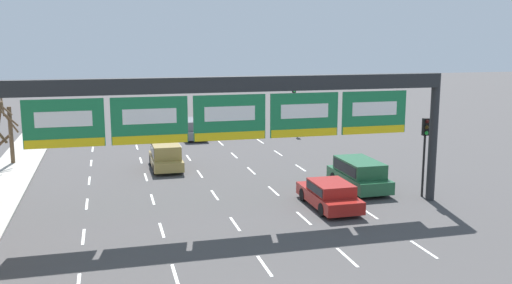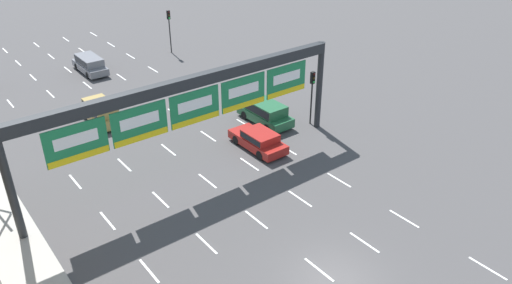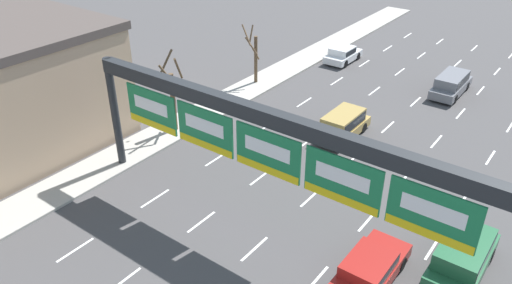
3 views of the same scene
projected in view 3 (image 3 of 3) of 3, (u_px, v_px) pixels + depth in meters
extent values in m
cube|color=white|center=(75.00, 250.00, 23.00)|extent=(0.12, 2.00, 0.01)
cube|color=white|center=(155.00, 198.00, 26.48)|extent=(0.12, 2.00, 0.01)
cube|color=white|center=(216.00, 159.00, 29.97)|extent=(0.12, 2.00, 0.01)
cube|color=white|center=(265.00, 128.00, 33.46)|extent=(0.12, 2.00, 0.01)
cube|color=white|center=(304.00, 102.00, 36.94)|extent=(0.12, 2.00, 0.01)
cube|color=white|center=(337.00, 81.00, 40.43)|extent=(0.12, 2.00, 0.01)
cube|color=white|center=(364.00, 63.00, 43.92)|extent=(0.12, 2.00, 0.01)
cube|color=white|center=(388.00, 48.00, 47.40)|extent=(0.12, 2.00, 0.01)
cube|color=white|center=(408.00, 35.00, 50.89)|extent=(0.12, 2.00, 0.01)
cube|color=white|center=(123.00, 281.00, 21.29)|extent=(0.12, 2.00, 0.01)
cube|color=white|center=(201.00, 222.00, 24.77)|extent=(0.12, 2.00, 0.01)
cube|color=white|center=(261.00, 177.00, 28.26)|extent=(0.12, 2.00, 0.01)
cube|color=white|center=(307.00, 142.00, 31.75)|extent=(0.12, 2.00, 0.01)
cube|color=white|center=(344.00, 114.00, 35.23)|extent=(0.12, 2.00, 0.01)
cube|color=white|center=(374.00, 91.00, 38.72)|extent=(0.12, 2.00, 0.01)
cube|color=white|center=(400.00, 72.00, 42.21)|extent=(0.12, 2.00, 0.01)
cube|color=white|center=(421.00, 56.00, 45.69)|extent=(0.12, 2.00, 0.01)
cube|color=white|center=(440.00, 42.00, 49.18)|extent=(0.12, 2.00, 0.01)
cube|color=white|center=(254.00, 249.00, 23.06)|extent=(0.12, 2.00, 0.01)
cube|color=white|center=(311.00, 198.00, 26.55)|extent=(0.12, 2.00, 0.01)
cube|color=white|center=(354.00, 158.00, 30.04)|extent=(0.12, 2.00, 0.01)
cube|color=white|center=(388.00, 127.00, 33.52)|extent=(0.12, 2.00, 0.01)
cube|color=white|center=(416.00, 102.00, 37.01)|extent=(0.12, 2.00, 0.01)
cube|color=white|center=(438.00, 81.00, 40.50)|extent=(0.12, 2.00, 0.01)
cube|color=white|center=(458.00, 63.00, 43.98)|extent=(0.12, 2.00, 0.01)
cube|color=white|center=(474.00, 48.00, 47.47)|extent=(0.12, 2.00, 0.01)
cube|color=white|center=(316.00, 280.00, 21.35)|extent=(0.12, 2.00, 0.01)
cube|color=white|center=(367.00, 221.00, 24.84)|extent=(0.12, 2.00, 0.01)
cube|color=white|center=(406.00, 176.00, 28.33)|extent=(0.12, 2.00, 0.01)
cube|color=white|center=(436.00, 141.00, 31.81)|extent=(0.12, 2.00, 0.01)
cube|color=white|center=(461.00, 114.00, 35.30)|extent=(0.12, 2.00, 0.01)
cube|color=white|center=(481.00, 91.00, 38.79)|extent=(0.12, 2.00, 0.01)
cube|color=white|center=(497.00, 71.00, 42.27)|extent=(0.12, 2.00, 0.01)
cube|color=white|center=(511.00, 55.00, 45.76)|extent=(0.12, 2.00, 0.01)
cube|color=white|center=(433.00, 248.00, 23.13)|extent=(0.12, 2.00, 0.01)
cube|color=white|center=(465.00, 197.00, 26.61)|extent=(0.12, 2.00, 0.01)
cube|color=white|center=(490.00, 158.00, 30.10)|extent=(0.12, 2.00, 0.01)
cube|color=white|center=(510.00, 127.00, 33.59)|extent=(0.12, 2.00, 0.01)
cylinder|color=#232628|center=(115.00, 114.00, 27.88)|extent=(0.44, 0.44, 6.59)
cube|color=#232628|center=(273.00, 119.00, 20.87)|extent=(21.40, 0.60, 0.70)
cube|color=#197542|center=(152.00, 109.00, 25.09)|extent=(3.34, 0.08, 2.07)
cube|color=white|center=(151.00, 106.00, 24.97)|extent=(2.34, 0.02, 0.66)
cube|color=yellow|center=(153.00, 124.00, 25.48)|extent=(3.27, 0.02, 0.37)
cube|color=#197542|center=(205.00, 129.00, 23.23)|extent=(3.34, 0.08, 2.07)
cube|color=white|center=(204.00, 126.00, 23.11)|extent=(2.34, 0.02, 0.66)
cube|color=yellow|center=(205.00, 145.00, 23.62)|extent=(3.27, 0.02, 0.37)
cube|color=#197542|center=(268.00, 152.00, 21.37)|extent=(3.34, 0.08, 2.07)
cube|color=white|center=(267.00, 149.00, 21.25)|extent=(2.34, 0.02, 0.66)
cube|color=yellow|center=(267.00, 170.00, 21.76)|extent=(3.27, 0.02, 0.37)
cube|color=#197542|center=(342.00, 181.00, 19.51)|extent=(3.34, 0.08, 2.07)
cube|color=white|center=(342.00, 177.00, 19.39)|extent=(2.34, 0.02, 0.66)
cube|color=yellow|center=(340.00, 199.00, 19.90)|extent=(3.27, 0.02, 0.37)
cube|color=#197542|center=(432.00, 214.00, 17.65)|extent=(3.34, 0.08, 2.07)
cube|color=white|center=(433.00, 211.00, 17.53)|extent=(2.34, 0.02, 0.66)
cube|color=yellow|center=(428.00, 234.00, 18.04)|extent=(3.27, 0.02, 0.37)
cube|color=slate|center=(451.00, 87.00, 38.02)|extent=(1.81, 4.87, 0.65)
cube|color=slate|center=(452.00, 79.00, 37.64)|extent=(1.66, 3.41, 0.74)
cube|color=black|center=(452.00, 79.00, 37.64)|extent=(1.70, 3.14, 0.53)
cylinder|color=black|center=(446.00, 81.00, 39.56)|extent=(0.22, 0.66, 0.66)
cylinder|color=black|center=(467.00, 86.00, 38.71)|extent=(0.22, 0.66, 0.66)
cylinder|color=black|center=(433.00, 93.00, 37.52)|extent=(0.22, 0.66, 0.66)
cylinder|color=black|center=(455.00, 99.00, 36.68)|extent=(0.22, 0.66, 0.66)
cube|color=silver|center=(343.00, 56.00, 44.13)|extent=(1.88, 3.95, 0.58)
cube|color=silver|center=(342.00, 51.00, 43.67)|extent=(1.73, 2.06, 0.60)
cube|color=black|center=(342.00, 51.00, 43.67)|extent=(1.77, 1.89, 0.43)
cylinder|color=black|center=(341.00, 52.00, 45.48)|extent=(0.22, 0.66, 0.66)
cylinder|color=black|center=(358.00, 56.00, 44.59)|extent=(0.22, 0.66, 0.66)
cylinder|color=black|center=(328.00, 60.00, 43.82)|extent=(0.22, 0.66, 0.66)
cylinder|color=black|center=(345.00, 64.00, 42.94)|extent=(0.22, 0.66, 0.66)
cube|color=#A88947|center=(343.00, 129.00, 32.18)|extent=(1.82, 4.48, 0.61)
cube|color=#A88947|center=(343.00, 119.00, 31.78)|extent=(1.68, 3.14, 0.86)
cube|color=black|center=(343.00, 119.00, 31.78)|extent=(1.71, 2.89, 0.62)
cylinder|color=black|center=(341.00, 121.00, 33.63)|extent=(0.22, 0.66, 0.66)
cylinder|color=black|center=(363.00, 127.00, 32.78)|extent=(0.22, 0.66, 0.66)
cylinder|color=black|center=(321.00, 136.00, 31.75)|extent=(0.22, 0.66, 0.66)
cylinder|color=black|center=(344.00, 144.00, 30.90)|extent=(0.22, 0.66, 0.66)
cube|color=maroon|center=(370.00, 271.00, 21.16)|extent=(1.87, 4.57, 0.60)
cube|color=maroon|center=(369.00, 264.00, 20.68)|extent=(1.72, 2.38, 0.55)
cube|color=black|center=(369.00, 264.00, 20.68)|extent=(1.76, 2.19, 0.39)
cylinder|color=black|center=(366.00, 248.00, 22.64)|extent=(0.22, 0.66, 0.66)
cylinder|color=black|center=(401.00, 264.00, 21.76)|extent=(0.22, 0.66, 0.66)
cylinder|color=black|center=(337.00, 284.00, 20.72)|extent=(0.22, 0.66, 0.66)
cube|color=#235B38|center=(462.00, 261.00, 21.61)|extent=(1.95, 4.73, 0.69)
cube|color=#235B38|center=(465.00, 249.00, 21.21)|extent=(1.79, 3.31, 0.77)
cube|color=black|center=(465.00, 249.00, 21.21)|extent=(1.83, 3.05, 0.55)
cylinder|color=black|center=(451.00, 239.00, 23.16)|extent=(0.22, 0.66, 0.66)
cylinder|color=black|center=(491.00, 255.00, 22.24)|extent=(0.22, 0.66, 0.66)
cylinder|color=black|center=(429.00, 275.00, 21.18)|extent=(0.22, 0.66, 0.66)
cylinder|color=brown|center=(256.00, 60.00, 39.01)|extent=(0.27, 0.27, 3.75)
cylinder|color=brown|center=(254.00, 51.00, 38.28)|extent=(0.88, 0.39, 1.33)
cylinder|color=brown|center=(251.00, 46.00, 38.00)|extent=(1.21, 0.13, 1.25)
cylinder|color=brown|center=(246.00, 35.00, 37.71)|extent=(1.49, 0.90, 1.29)
cylinder|color=brown|center=(251.00, 35.00, 38.15)|extent=(0.36, 0.87, 1.34)
cylinder|color=brown|center=(173.00, 102.00, 32.02)|extent=(0.31, 0.31, 3.90)
cylinder|color=brown|center=(169.00, 78.00, 30.59)|extent=(1.09, 0.82, 1.71)
cylinder|color=brown|center=(182.00, 88.00, 31.75)|extent=(1.19, 0.86, 1.04)
cylinder|color=brown|center=(178.00, 68.00, 30.78)|extent=(0.64, 1.11, 1.70)
cylinder|color=brown|center=(164.00, 65.00, 31.27)|extent=(0.40, 1.39, 1.87)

